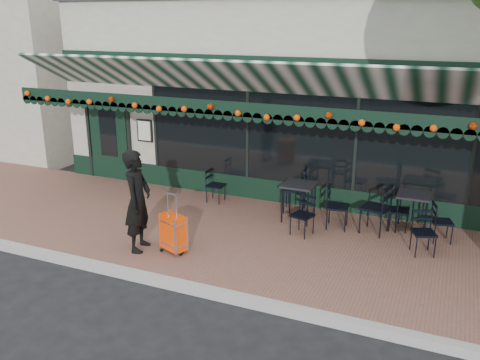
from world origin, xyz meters
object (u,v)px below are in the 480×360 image
at_px(cafe_table_a, 414,198).
at_px(chair_a_extra, 442,222).
at_px(chair_a_right, 399,211).
at_px(chair_b_left, 295,189).
at_px(cafe_table_b, 299,187).
at_px(chair_a_front, 424,233).
at_px(chair_a_left, 375,208).
at_px(chair_b_right, 338,207).
at_px(chair_b_front, 302,216).
at_px(chair_solo, 216,186).
at_px(suitcase, 173,233).
at_px(woman, 138,201).

bearing_deg(cafe_table_a, chair_a_extra, -28.64).
relative_size(chair_a_right, chair_b_left, 0.78).
distance_m(cafe_table_b, chair_a_front, 2.57).
bearing_deg(chair_a_left, chair_b_right, -73.55).
xyz_separation_m(cafe_table_b, chair_b_right, (0.82, -0.08, -0.27)).
distance_m(chair_b_left, chair_b_right, 1.19).
bearing_deg(chair_a_front, cafe_table_a, 84.24).
relative_size(cafe_table_a, chair_a_extra, 1.00).
bearing_deg(chair_a_front, chair_b_right, 139.28).
relative_size(chair_a_right, chair_b_right, 0.88).
distance_m(cafe_table_b, chair_a_right, 1.99).
distance_m(chair_a_extra, chair_b_left, 2.99).
bearing_deg(chair_b_right, chair_b_front, 132.55).
distance_m(chair_b_right, chair_b_front, 0.81).
distance_m(cafe_table_a, chair_a_left, 0.78).
height_order(cafe_table_a, chair_solo, cafe_table_a).
xyz_separation_m(cafe_table_a, chair_a_front, (0.29, -1.01, -0.28)).
distance_m(suitcase, chair_a_right, 4.38).
xyz_separation_m(suitcase, chair_solo, (-0.45, 2.63, 0.01)).
bearing_deg(chair_a_extra, chair_b_left, 65.55).
height_order(woman, chair_solo, woman).
distance_m(cafe_table_b, chair_b_left, 0.57).
xyz_separation_m(cafe_table_b, chair_a_extra, (2.73, 0.05, -0.33)).
bearing_deg(chair_b_front, chair_a_right, 45.38).
distance_m(suitcase, chair_b_right, 3.27).
distance_m(cafe_table_a, chair_a_right, 0.38).
distance_m(chair_a_front, chair_b_right, 1.74).
height_order(woman, chair_a_right, woman).
bearing_deg(chair_b_left, chair_solo, -95.23).
bearing_deg(woman, chair_b_left, -46.36).
xyz_separation_m(woman, chair_a_left, (3.73, 2.39, -0.41)).
relative_size(cafe_table_a, chair_a_right, 0.98).
height_order(suitcase, chair_a_front, suitcase).
relative_size(cafe_table_b, chair_a_left, 0.78).
relative_size(suitcase, chair_b_right, 1.25).
relative_size(cafe_table_a, cafe_table_b, 0.96).
bearing_deg(woman, chair_a_right, -68.82).
bearing_deg(chair_b_right, chair_a_extra, -91.68).
xyz_separation_m(chair_b_right, chair_solo, (-2.86, 0.41, -0.06)).
relative_size(woman, chair_b_front, 2.35).
bearing_deg(cafe_table_b, cafe_table_a, 9.30).
xyz_separation_m(chair_a_left, chair_b_front, (-1.24, -0.65, -0.11)).
bearing_deg(chair_b_right, chair_a_left, -91.84).
relative_size(chair_a_front, chair_a_extra, 1.04).
xyz_separation_m(chair_a_front, chair_b_front, (-2.18, -0.04, -0.00)).
distance_m(cafe_table_b, chair_b_right, 0.87).
xyz_separation_m(chair_b_left, chair_solo, (-1.80, -0.14, -0.12)).
xyz_separation_m(woman, chair_b_left, (1.97, 2.90, -0.42)).
bearing_deg(chair_solo, cafe_table_b, -99.31).
xyz_separation_m(suitcase, cafe_table_a, (3.76, 2.66, 0.31)).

